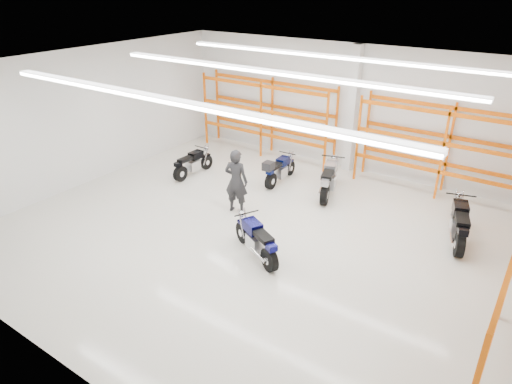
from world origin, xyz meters
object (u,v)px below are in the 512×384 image
Objects in this scene: motorcycle_back_b at (278,170)px; motorcycle_back_c at (329,180)px; motorcycle_main at (257,241)px; standing_man at (236,181)px; motorcycle_back_d at (459,225)px; structural_column at (352,110)px; motorcycle_back_a at (192,164)px.

motorcycle_back_b is 0.88× the size of motorcycle_back_c.
standing_man reaches higher than motorcycle_main.
motorcycle_back_b is 6.05m from motorcycle_back_d.
motorcycle_main is at bearing -64.65° from motorcycle_back_b.
motorcycle_back_c is 1.00× the size of motorcycle_back_d.
motorcycle_back_b is at bearing -101.86° from standing_man.
structural_column reaches higher than standing_man.
structural_column is (1.42, 2.61, 1.76)m from motorcycle_back_b.
standing_man is at bearing -23.45° from motorcycle_back_a.
standing_man is at bearing -89.11° from motorcycle_back_b.
structural_column reaches higher than motorcycle_back_b.
structural_column is (1.38, 5.06, 1.25)m from standing_man.
motorcycle_back_b is at bearing -118.51° from structural_column.
motorcycle_main is 2.68m from standing_man.
motorcycle_back_a is 3.27m from standing_man.
motorcycle_back_d reaches higher than motorcycle_back_b.
motorcycle_main is 5.78m from motorcycle_back_a.
motorcycle_back_a is at bearing -176.00° from motorcycle_back_d.
motorcycle_back_b is 2.51m from standing_man.
motorcycle_back_d is at bearing -5.22° from motorcycle_back_b.
motorcycle_back_c is at bearing 92.00° from motorcycle_main.
motorcycle_main is at bearing -137.67° from motorcycle_back_d.
motorcycle_main is 5.44m from motorcycle_back_d.
motorcycle_back_d is 1.14× the size of standing_man.
motorcycle_main is 0.96× the size of standing_man.
motorcycle_back_b is at bearing 21.95° from motorcycle_back_a.
motorcycle_back_d reaches higher than motorcycle_back_a.
standing_man is at bearing -105.23° from structural_column.
motorcycle_back_b is 0.44× the size of structural_column.
structural_column is at bearing 94.86° from motorcycle_main.
motorcycle_main is 1.00× the size of motorcycle_back_a.
motorcycle_back_c is at bearing 170.60° from motorcycle_back_d.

